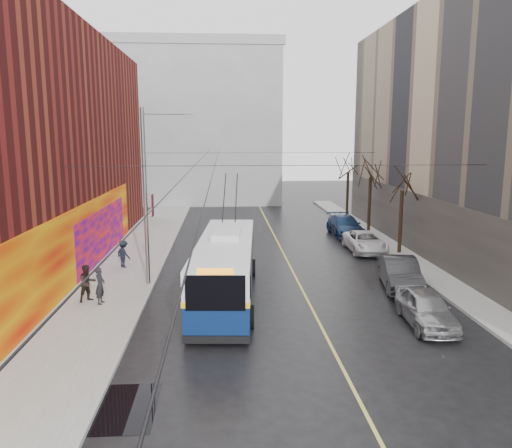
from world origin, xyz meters
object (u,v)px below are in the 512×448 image
(tree_near, at_px, (403,178))
(parked_car_d, at_px, (345,226))
(tree_mid, at_px, (371,167))
(parked_car_c, at_px, (365,242))
(pedestrian_a, at_px, (100,285))
(following_car, at_px, (222,244))
(parked_car_b, at_px, (400,273))
(tree_far, at_px, (348,164))
(trolleybus, at_px, (226,267))
(pedestrian_b, at_px, (87,283))
(parked_car_a, at_px, (426,308))
(pedestrian_c, at_px, (123,254))
(streetlight_pole, at_px, (148,193))

(tree_near, bearing_deg, parked_car_d, 107.14)
(tree_mid, relative_size, parked_car_c, 1.40)
(parked_car_d, distance_m, pedestrian_a, 21.56)
(tree_near, relative_size, parked_car_d, 1.22)
(parked_car_d, relative_size, following_car, 1.31)
(parked_car_b, distance_m, following_car, 12.01)
(parked_car_d, bearing_deg, tree_far, 74.08)
(trolleybus, bearing_deg, parked_car_d, 61.50)
(trolleybus, distance_m, pedestrian_b, 6.36)
(tree_mid, height_order, parked_car_d, tree_mid)
(tree_mid, height_order, tree_far, tree_mid)
(tree_mid, xyz_separation_m, parked_car_a, (-3.20, -19.14, -4.54))
(parked_car_c, xyz_separation_m, following_car, (-9.55, -0.24, 0.02))
(tree_far, relative_size, parked_car_d, 1.26)
(pedestrian_a, height_order, pedestrian_c, pedestrian_a)
(streetlight_pole, relative_size, tree_mid, 1.35)
(parked_car_b, height_order, parked_car_d, parked_car_b)
(parked_car_c, bearing_deg, following_car, -178.40)
(streetlight_pole, bearing_deg, parked_car_c, 28.00)
(tree_near, xyz_separation_m, parked_car_d, (-2.00, 6.49, -4.22))
(tree_far, relative_size, pedestrian_a, 3.89)
(pedestrian_c, bearing_deg, tree_mid, -110.50)
(tree_near, xyz_separation_m, following_car, (-11.55, 0.75, -4.30))
(parked_car_c, bearing_deg, tree_mid, 71.78)
(tree_mid, xyz_separation_m, parked_car_d, (-2.00, -0.51, -4.49))
(parked_car_c, bearing_deg, parked_car_b, -93.55)
(tree_near, distance_m, parked_car_d, 7.99)
(parked_car_a, bearing_deg, parked_car_b, 86.00)
(parked_car_b, relative_size, pedestrian_b, 2.77)
(parked_car_d, height_order, following_car, parked_car_d)
(trolleybus, xyz_separation_m, following_car, (-0.22, 8.89, -0.85))
(parked_car_b, bearing_deg, streetlight_pole, -175.94)
(trolleybus, xyz_separation_m, parked_car_d, (9.33, 14.63, -0.77))
(tree_mid, distance_m, pedestrian_b, 23.95)
(tree_mid, xyz_separation_m, parked_car_b, (-2.53, -14.18, -4.47))
(tree_mid, xyz_separation_m, pedestrian_b, (-17.65, -15.62, -4.25))
(trolleybus, xyz_separation_m, pedestrian_c, (-5.86, 5.49, -0.59))
(tree_far, bearing_deg, tree_near, -90.00)
(pedestrian_a, bearing_deg, parked_car_d, -38.93)
(pedestrian_c, bearing_deg, parked_car_d, -108.78)
(tree_mid, height_order, pedestrian_c, tree_mid)
(streetlight_pole, distance_m, pedestrian_c, 5.53)
(tree_mid, distance_m, parked_car_b, 15.09)
(tree_far, xyz_separation_m, following_car, (-11.55, -13.25, -4.46))
(parked_car_a, height_order, parked_car_c, parked_car_a)
(parked_car_d, relative_size, pedestrian_b, 3.07)
(parked_car_b, height_order, pedestrian_b, pedestrian_b)
(pedestrian_a, relative_size, pedestrian_b, 0.99)
(pedestrian_b, bearing_deg, pedestrian_c, 45.10)
(parked_car_b, height_order, following_car, parked_car_b)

